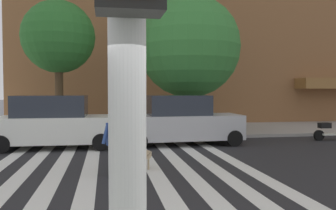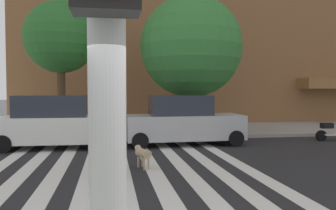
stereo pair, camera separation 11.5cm
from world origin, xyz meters
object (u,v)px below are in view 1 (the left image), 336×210
object	(u,v)px
street_tree_middle	(189,47)
parked_scooter	(330,130)
parked_car_third_in_line	(182,121)
pedestrian_dog_walker	(114,141)
street_tree_nearest	(58,38)
dog_on_leash	(142,153)
parked_car_behind_first	(55,123)

from	to	relation	value
street_tree_middle	parked_scooter	bearing A→B (deg)	-23.70
parked_car_third_in_line	pedestrian_dog_walker	distance (m)	5.71
parked_car_third_in_line	parked_scooter	distance (m)	6.98
street_tree_nearest	dog_on_leash	xyz separation A→B (m)	(3.26, -7.31, -4.37)
parked_scooter	pedestrian_dog_walker	bearing A→B (deg)	-153.66
pedestrian_dog_walker	dog_on_leash	bearing A→B (deg)	40.66
street_tree_nearest	dog_on_leash	distance (m)	9.12
parked_car_third_in_line	street_tree_middle	bearing A→B (deg)	70.04
street_tree_middle	pedestrian_dog_walker	world-z (taller)	street_tree_middle
parked_car_behind_first	street_tree_middle	xyz separation A→B (m)	(6.11, 2.64, 3.45)
street_tree_nearest	street_tree_middle	size ratio (longest dim) A/B	0.94
dog_on_leash	street_tree_middle	bearing A→B (deg)	65.83
parked_car_third_in_line	street_tree_middle	world-z (taller)	street_tree_middle
parked_scooter	dog_on_leash	bearing A→B (deg)	-155.21
parked_scooter	dog_on_leash	size ratio (longest dim) A/B	1.73
dog_on_leash	parked_car_behind_first	bearing A→B (deg)	126.05
parked_car_behind_first	pedestrian_dog_walker	world-z (taller)	parked_car_behind_first
parked_car_third_in_line	parked_scooter	xyz separation A→B (m)	(6.97, 0.00, -0.50)
parked_car_behind_first	pedestrian_dog_walker	distance (m)	5.38
street_tree_middle	dog_on_leash	xyz separation A→B (m)	(-3.06, -6.83, -4.01)
street_tree_nearest	pedestrian_dog_walker	size ratio (longest dim) A/B	3.93
dog_on_leash	pedestrian_dog_walker	bearing A→B (deg)	-139.34
street_tree_middle	dog_on_leash	size ratio (longest dim) A/B	7.28
parked_scooter	pedestrian_dog_walker	size ratio (longest dim) A/B	1.00
street_tree_middle	pedestrian_dog_walker	size ratio (longest dim) A/B	4.18
parked_scooter	dog_on_leash	world-z (taller)	parked_scooter
pedestrian_dog_walker	street_tree_nearest	bearing A→B (deg)	106.83
parked_car_third_in_line	parked_scooter	size ratio (longest dim) A/B	3.00
parked_scooter	dog_on_leash	distance (m)	9.99
pedestrian_dog_walker	dog_on_leash	distance (m)	1.20
pedestrian_dog_walker	parked_car_behind_first	bearing A→B (deg)	114.35
parked_car_behind_first	street_tree_nearest	size ratio (longest dim) A/B	0.71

